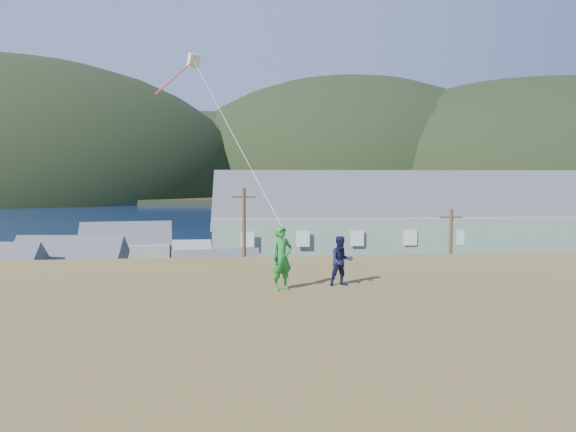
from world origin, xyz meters
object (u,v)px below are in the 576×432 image
object	(u,v)px
shed_palegreen_near	(67,272)
kite_flyer_green	(282,258)
lodge	(402,229)
shed_palegreen_far	(126,249)
kite_flyer_navy	(341,261)
wharf	(193,249)
shed_white	(217,281)

from	to	relation	value
shed_palegreen_near	kite_flyer_green	size ratio (longest dim) A/B	5.28
lodge	shed_palegreen_far	bearing A→B (deg)	168.05
kite_flyer_green	kite_flyer_navy	world-z (taller)	kite_flyer_green
wharf	shed_white	size ratio (longest dim) A/B	3.42
shed_palegreen_far	kite_flyer_navy	distance (m)	46.48
shed_palegreen_near	kite_flyer_navy	distance (m)	34.59
wharf	shed_white	bearing A→B (deg)	-81.62
shed_palegreen_far	shed_palegreen_near	bearing A→B (deg)	-104.27
shed_white	wharf	bearing A→B (deg)	90.17
shed_palegreen_far	kite_flyer_navy	xyz separation A→B (m)	(15.58, -43.46, 5.37)
shed_palegreen_near	shed_white	distance (m)	13.05
lodge	kite_flyer_green	distance (m)	40.02
kite_flyer_green	wharf	bearing A→B (deg)	69.40
wharf	kite_flyer_navy	size ratio (longest dim) A/B	17.66
lodge	shed_white	size ratio (longest dim) A/B	5.11
lodge	wharf	bearing A→B (deg)	138.31
shed_palegreen_near	shed_white	xyz separation A→B (m)	(12.60, -3.38, -0.35)
wharf	shed_palegreen_far	distance (m)	16.20
shed_palegreen_far	kite_flyer_green	xyz separation A→B (m)	(13.78, -43.86, 5.55)
kite_flyer_green	kite_flyer_navy	size ratio (longest dim) A/B	1.24
shed_white	shed_palegreen_far	world-z (taller)	shed_palegreen_far
lodge	kite_flyer_navy	size ratio (longest dim) A/B	26.36
shed_palegreen_near	kite_flyer_navy	size ratio (longest dim) A/B	6.54
shed_white	kite_flyer_green	distance (m)	27.24
lodge	kite_flyer_navy	bearing A→B (deg)	-109.02
lodge	shed_palegreen_near	bearing A→B (deg)	-165.69
kite_flyer_navy	kite_flyer_green	bearing A→B (deg)	-173.94
lodge	shed_palegreen_near	xyz separation A→B (m)	(-31.14, -7.00, -2.69)
kite_flyer_navy	lodge	bearing A→B (deg)	62.87
shed_white	kite_flyer_navy	distance (m)	27.07
shed_palegreen_near	kite_flyer_green	bearing A→B (deg)	-56.95
shed_white	kite_flyer_navy	bearing A→B (deg)	-87.71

